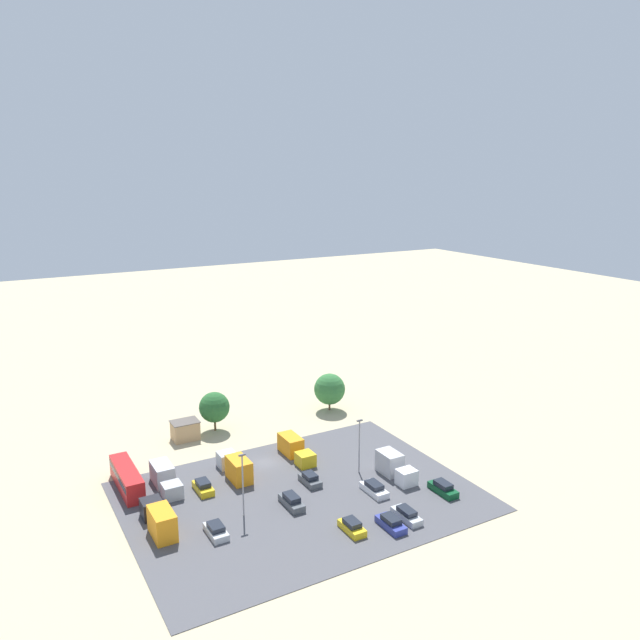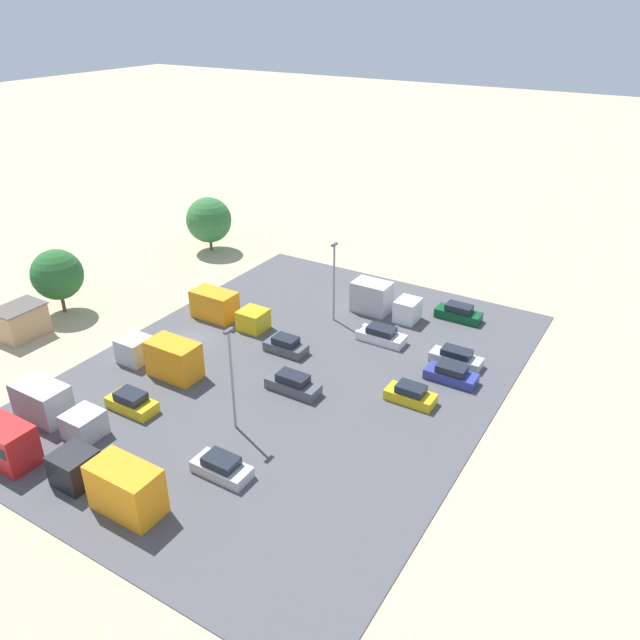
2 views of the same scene
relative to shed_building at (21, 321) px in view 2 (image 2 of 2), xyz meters
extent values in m
plane|color=tan|center=(-7.85, 14.52, -1.60)|extent=(400.00, 400.00, 0.00)
cube|color=#4C4C51|center=(-7.85, 26.15, -1.56)|extent=(46.23, 34.45, 0.08)
cube|color=tan|center=(0.00, 0.00, -0.07)|extent=(4.22, 3.12, 3.07)
cube|color=#59514C|center=(0.00, 0.00, 1.53)|extent=(4.46, 3.36, 0.12)
cube|color=#ADB2B7|center=(5.51, 29.31, -1.10)|extent=(1.94, 4.26, 0.84)
cube|color=#1E232D|center=(5.51, 29.31, -0.38)|extent=(1.63, 2.38, 0.61)
cube|color=#4C5156|center=(-5.59, 27.86, -1.05)|extent=(1.77, 4.72, 0.95)
cube|color=#1E232D|center=(-5.59, 27.86, -0.23)|extent=(1.49, 2.64, 0.70)
cube|color=#4C5156|center=(-10.67, 23.68, -1.07)|extent=(1.85, 4.02, 0.90)
cube|color=#1E232D|center=(-10.67, 23.68, -0.30)|extent=(1.56, 2.25, 0.66)
cube|color=#0C4723|center=(-25.41, 35.03, -1.06)|extent=(1.82, 4.64, 0.93)
cube|color=#1E232D|center=(-25.41, 35.03, -0.25)|extent=(1.53, 2.60, 0.68)
cube|color=navy|center=(-14.02, 38.57, -1.09)|extent=(1.90, 4.45, 0.87)
cube|color=#1E232D|center=(-14.02, 38.57, -0.33)|extent=(1.60, 2.49, 0.64)
cube|color=gold|center=(3.31, 18.30, -1.06)|extent=(1.91, 4.23, 0.93)
cube|color=#1E232D|center=(3.31, 18.30, -0.25)|extent=(1.61, 2.37, 0.68)
cube|color=#ADB2B7|center=(-16.94, 37.94, -1.10)|extent=(1.74, 4.69, 0.84)
cube|color=#1E232D|center=(-16.94, 37.94, -0.37)|extent=(1.46, 2.62, 0.62)
cube|color=gold|center=(-9.36, 36.85, -1.09)|extent=(1.82, 4.09, 0.88)
cube|color=#1E232D|center=(-9.36, 36.85, -0.33)|extent=(1.53, 2.29, 0.64)
cube|color=silver|center=(-17.11, 30.35, -1.09)|extent=(1.93, 4.70, 0.88)
cube|color=#1E232D|center=(-17.11, 30.35, -0.33)|extent=(1.62, 2.63, 0.64)
cube|color=silver|center=(-22.43, 30.65, -0.38)|extent=(2.59, 2.18, 2.28)
cube|color=#B2B2B7|center=(-22.43, 26.54, 0.10)|extent=(2.59, 3.88, 3.25)
cube|color=#ADB2B7|center=(-2.29, 12.92, -0.37)|extent=(2.58, 2.55, 2.30)
cube|color=orange|center=(-2.29, 17.74, 0.12)|extent=(2.58, 4.54, 3.28)
cube|color=gold|center=(-12.76, 18.37, -0.52)|extent=(2.52, 2.59, 2.02)
cube|color=orange|center=(-12.76, 13.48, -0.08)|extent=(2.52, 4.60, 2.88)
cube|color=black|center=(11.23, 21.34, -0.33)|extent=(2.56, 2.65, 2.39)
cube|color=orange|center=(11.23, 26.34, 0.18)|extent=(2.56, 4.70, 3.41)
cube|color=#ADB2B7|center=(7.53, 17.82, -0.50)|extent=(2.58, 2.49, 2.04)
cube|color=#B2B2B7|center=(7.53, 13.11, -0.06)|extent=(2.58, 4.43, 2.92)
cylinder|color=brown|center=(-27.50, 0.46, -0.64)|extent=(0.36, 0.36, 1.93)
sphere|color=#337038|center=(-27.50, 0.46, 2.49)|extent=(5.78, 5.78, 5.78)
cylinder|color=brown|center=(-5.57, -1.03, -0.46)|extent=(0.36, 0.36, 2.29)
sphere|color=#28602D|center=(-5.57, -1.03, 2.64)|extent=(5.22, 5.22, 5.22)
cylinder|color=gray|center=(-18.61, 24.20, 2.48)|extent=(0.20, 0.20, 8.01)
cube|color=#4C4C51|center=(-18.61, 24.20, 6.66)|extent=(0.90, 0.28, 0.20)
cylinder|color=gray|center=(0.81, 26.80, 2.61)|extent=(0.20, 0.20, 8.26)
cube|color=#4C4C51|center=(0.81, 26.80, 6.92)|extent=(0.90, 0.28, 0.20)
camera|label=1|loc=(28.00, 94.75, 41.73)|focal=35.00mm
camera|label=2|loc=(30.52, 52.52, 27.98)|focal=35.00mm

